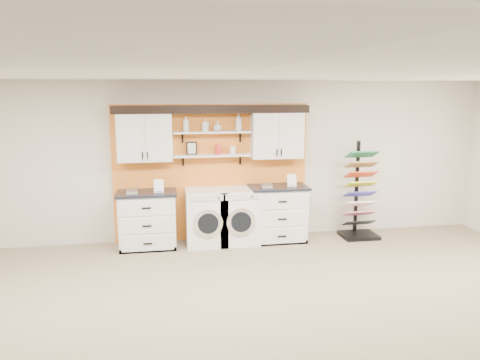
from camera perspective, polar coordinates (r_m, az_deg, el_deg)
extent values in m
plane|color=#837458|center=(4.96, 2.05, -21.07)|extent=(10.00, 10.00, 0.00)
plane|color=white|center=(4.22, 2.31, 13.26)|extent=(10.00, 10.00, 0.00)
plane|color=beige|center=(8.26, -3.52, 2.31)|extent=(10.00, 0.00, 10.00)
cube|color=orange|center=(8.26, -3.48, 0.90)|extent=(3.40, 0.07, 2.40)
cube|color=white|center=(7.96, -11.55, 5.27)|extent=(0.90, 0.34, 0.84)
cube|color=white|center=(7.80, -13.21, 5.09)|extent=(0.42, 0.01, 0.78)
cube|color=white|center=(7.78, -9.96, 5.20)|extent=(0.42, 0.01, 0.78)
cube|color=white|center=(8.20, 4.50, 5.62)|extent=(0.90, 0.34, 0.84)
cube|color=white|center=(7.98, 3.27, 5.49)|extent=(0.42, 0.01, 0.78)
cube|color=white|center=(8.09, 6.32, 5.51)|extent=(0.42, 0.01, 0.78)
cube|color=white|center=(8.04, -3.38, 3.02)|extent=(1.32, 0.28, 0.03)
cube|color=white|center=(8.00, -3.41, 5.86)|extent=(1.32, 0.28, 0.03)
cube|color=black|center=(7.99, -3.46, 8.73)|extent=(3.30, 0.40, 0.10)
cube|color=black|center=(7.81, -3.30, 8.24)|extent=(3.30, 0.04, 0.04)
cube|color=black|center=(8.05, -5.91, 3.88)|extent=(0.18, 0.02, 0.22)
cube|color=beige|center=(8.04, -5.91, 3.87)|extent=(0.14, 0.01, 0.18)
cylinder|color=red|center=(8.04, -2.68, 3.71)|extent=(0.11, 0.11, 0.16)
cylinder|color=silver|center=(8.08, -0.91, 3.68)|extent=(0.10, 0.10, 0.14)
cube|color=white|center=(8.07, -11.20, -4.89)|extent=(0.93, 0.60, 0.93)
cube|color=black|center=(7.94, -11.13, -8.39)|extent=(0.93, 0.06, 0.07)
cube|color=black|center=(7.95, -11.33, -1.53)|extent=(0.99, 0.66, 0.04)
cube|color=white|center=(7.70, -11.34, -3.35)|extent=(0.84, 0.02, 0.26)
cube|color=white|center=(7.78, -11.26, -5.49)|extent=(0.84, 0.02, 0.26)
cube|color=white|center=(7.86, -11.17, -7.58)|extent=(0.84, 0.02, 0.26)
cube|color=white|center=(8.31, 4.61, -4.19)|extent=(0.95, 0.60, 0.95)
cube|color=black|center=(8.18, 5.03, -7.62)|extent=(0.95, 0.06, 0.07)
cube|color=black|center=(8.19, 4.66, -0.85)|extent=(1.01, 0.66, 0.04)
cube|color=white|center=(7.95, 5.18, -2.62)|extent=(0.86, 0.02, 0.26)
cube|color=white|center=(8.02, 5.15, -4.74)|extent=(0.86, 0.02, 0.26)
cube|color=white|center=(8.11, 5.11, -6.82)|extent=(0.86, 0.02, 0.26)
cube|color=white|center=(8.09, -4.16, -4.52)|extent=(0.69, 0.66, 0.96)
cube|color=silver|center=(7.67, -3.96, -2.21)|extent=(0.59, 0.02, 0.10)
cylinder|color=silver|center=(7.78, -3.92, -5.28)|extent=(0.49, 0.05, 0.49)
cylinder|color=black|center=(7.75, -3.90, -5.33)|extent=(0.35, 0.03, 0.35)
cube|color=white|center=(8.16, -0.28, -4.36)|extent=(0.69, 0.66, 0.96)
cube|color=silver|center=(7.74, 0.12, -2.07)|extent=(0.59, 0.02, 0.10)
cylinder|color=silver|center=(7.85, 0.12, -5.10)|extent=(0.49, 0.05, 0.49)
cylinder|color=black|center=(7.82, 0.15, -5.15)|extent=(0.34, 0.03, 0.34)
cube|color=black|center=(8.84, 14.25, -6.55)|extent=(0.63, 0.53, 0.06)
cube|color=black|center=(8.79, 14.02, -0.82)|extent=(0.05, 0.05, 1.68)
cube|color=black|center=(8.79, 14.27, -5.07)|extent=(0.53, 0.30, 0.15)
cube|color=pink|center=(8.74, 14.32, -3.94)|extent=(0.53, 0.30, 0.15)
cube|color=white|center=(8.70, 14.38, -2.80)|extent=(0.53, 0.30, 0.15)
cube|color=#332D9E|center=(8.66, 14.43, -1.65)|extent=(0.53, 0.30, 0.15)
cube|color=#FFF91A|center=(8.63, 14.49, -0.49)|extent=(0.53, 0.30, 0.15)
cube|color=red|center=(8.59, 14.54, 0.68)|extent=(0.53, 0.30, 0.15)
cube|color=#9B8E40|center=(8.57, 14.60, 1.86)|extent=(0.53, 0.30, 0.15)
cube|color=#227E51|center=(8.54, 14.66, 3.04)|extent=(0.53, 0.30, 0.15)
imported|color=silver|center=(7.95, -6.61, 6.83)|extent=(0.12, 0.12, 0.26)
imported|color=silver|center=(7.98, -4.22, 6.73)|extent=(0.13, 0.13, 0.22)
imported|color=silver|center=(8.00, -2.78, 6.57)|extent=(0.14, 0.14, 0.17)
imported|color=silver|center=(8.05, -0.18, 7.08)|extent=(0.15, 0.15, 0.30)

